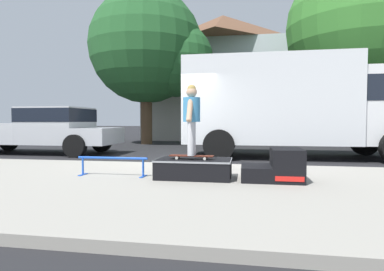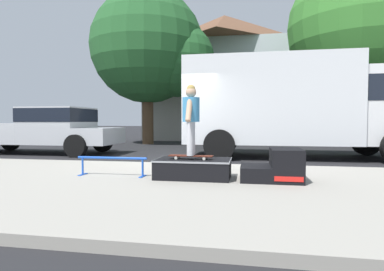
% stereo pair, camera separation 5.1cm
% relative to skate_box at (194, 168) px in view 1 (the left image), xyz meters
% --- Properties ---
extents(ground_plane, '(140.00, 140.00, 0.00)m').
position_rel_skate_box_xyz_m(ground_plane, '(-1.18, 2.46, -0.30)').
color(ground_plane, black).
extents(sidewalk_slab, '(50.00, 5.00, 0.12)m').
position_rel_skate_box_xyz_m(sidewalk_slab, '(-1.18, -0.54, -0.24)').
color(sidewalk_slab, gray).
rests_on(sidewalk_slab, ground).
extents(skate_box, '(1.32, 0.79, 0.34)m').
position_rel_skate_box_xyz_m(skate_box, '(0.00, 0.00, 0.00)').
color(skate_box, black).
rests_on(skate_box, sidewalk_slab).
extents(kicker_ramp, '(1.01, 0.78, 0.55)m').
position_rel_skate_box_xyz_m(kicker_ramp, '(1.43, -0.00, 0.04)').
color(kicker_ramp, black).
rests_on(kicker_ramp, sidewalk_slab).
extents(grind_rail, '(1.34, 0.28, 0.35)m').
position_rel_skate_box_xyz_m(grind_rail, '(-1.52, -0.04, 0.08)').
color(grind_rail, blue).
rests_on(grind_rail, sidewalk_slab).
extents(skateboard, '(0.79, 0.23, 0.07)m').
position_rel_skate_box_xyz_m(skateboard, '(-0.04, -0.03, 0.21)').
color(skateboard, '#4C1E14').
rests_on(skateboard, skate_box).
extents(skater_kid, '(0.30, 0.64, 1.24)m').
position_rel_skate_box_xyz_m(skater_kid, '(-0.04, -0.03, 0.95)').
color(skater_kid, silver).
rests_on(skater_kid, skateboard).
extents(box_truck, '(6.91, 2.63, 3.05)m').
position_rel_skate_box_xyz_m(box_truck, '(2.52, 4.66, 1.40)').
color(box_truck, silver).
rests_on(box_truck, ground).
extents(pickup_truck_silver, '(5.70, 2.09, 1.61)m').
position_rel_skate_box_xyz_m(pickup_truck_silver, '(-6.12, 4.50, 0.59)').
color(pickup_truck_silver, '#B2B5BA').
rests_on(pickup_truck_silver, ground).
extents(street_tree_main, '(6.62, 6.02, 8.29)m').
position_rel_skate_box_xyz_m(street_tree_main, '(6.05, 9.57, 4.80)').
color(street_tree_main, brown).
rests_on(street_tree_main, ground).
extents(street_tree_neighbour, '(6.12, 5.56, 7.61)m').
position_rel_skate_box_xyz_m(street_tree_neighbour, '(-3.66, 9.66, 4.36)').
color(street_tree_neighbour, brown).
rests_on(street_tree_neighbour, ground).
extents(house_behind, '(9.54, 8.23, 8.40)m').
position_rel_skate_box_xyz_m(house_behind, '(-0.68, 16.33, 3.94)').
color(house_behind, silver).
rests_on(house_behind, ground).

